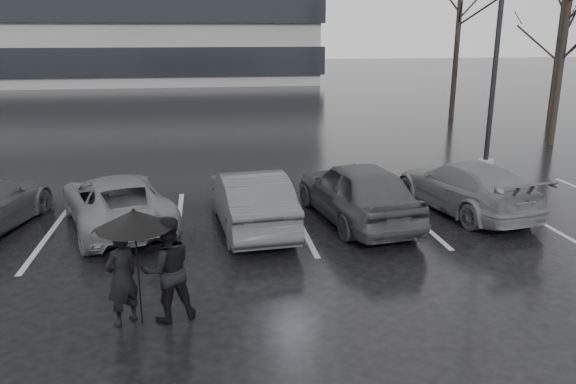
# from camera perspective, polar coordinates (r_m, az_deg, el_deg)

# --- Properties ---
(ground) EXTENTS (160.00, 160.00, 0.00)m
(ground) POSITION_cam_1_polar(r_m,az_deg,el_deg) (11.05, -0.02, -6.95)
(ground) COLOR black
(ground) RESTS_ON ground
(car_main) EXTENTS (2.36, 4.48, 1.45)m
(car_main) POSITION_cam_1_polar(r_m,az_deg,el_deg) (13.15, 7.02, 0.08)
(car_main) COLOR black
(car_main) RESTS_ON ground
(car_west_a) EXTENTS (1.79, 4.18, 1.34)m
(car_west_a) POSITION_cam_1_polar(r_m,az_deg,el_deg) (12.64, -3.80, -0.75)
(car_west_a) COLOR #28282A
(car_west_a) RESTS_ON ground
(car_west_b) EXTENTS (3.24, 4.75, 1.21)m
(car_west_b) POSITION_cam_1_polar(r_m,az_deg,el_deg) (13.32, -17.05, -0.87)
(car_west_b) COLOR #464648
(car_west_b) RESTS_ON ground
(car_east) EXTENTS (2.62, 4.57, 1.25)m
(car_east) POSITION_cam_1_polar(r_m,az_deg,el_deg) (14.50, 17.50, 0.53)
(car_east) COLOR #464648
(car_east) RESTS_ON ground
(pedestrian_left) EXTENTS (0.65, 0.65, 1.52)m
(pedestrian_left) POSITION_cam_1_polar(r_m,az_deg,el_deg) (8.87, -16.55, -8.32)
(pedestrian_left) COLOR black
(pedestrian_left) RESTS_ON ground
(pedestrian_right) EXTENTS (0.96, 0.84, 1.67)m
(pedestrian_right) POSITION_cam_1_polar(r_m,az_deg,el_deg) (8.79, -12.14, -7.68)
(pedestrian_right) COLOR black
(pedestrian_right) RESTS_ON ground
(umbrella) EXTENTS (1.09, 1.09, 1.85)m
(umbrella) POSITION_cam_1_polar(r_m,az_deg,el_deg) (8.47, -15.37, -2.69)
(umbrella) COLOR black
(umbrella) RESTS_ON ground
(lamp_post) EXTENTS (0.51, 0.51, 9.27)m
(lamp_post) POSITION_cam_1_polar(r_m,az_deg,el_deg) (19.36, 20.59, 14.86)
(lamp_post) COLOR gray
(lamp_post) RESTS_ON ground
(stall_stripes) EXTENTS (19.72, 5.00, 0.00)m
(stall_stripes) POSITION_cam_1_polar(r_m,az_deg,el_deg) (13.30, -5.03, -2.95)
(stall_stripes) COLOR #9A9B9D
(stall_stripes) RESTS_ON ground
(tree_east) EXTENTS (0.26, 0.26, 8.00)m
(tree_east) POSITION_cam_1_polar(r_m,az_deg,el_deg) (24.19, 26.21, 13.72)
(tree_east) COLOR black
(tree_east) RESTS_ON ground
(tree_ne) EXTENTS (0.26, 0.26, 7.00)m
(tree_ne) POSITION_cam_1_polar(r_m,az_deg,el_deg) (28.91, 25.78, 12.90)
(tree_ne) COLOR black
(tree_ne) RESTS_ON ground
(tree_north) EXTENTS (0.26, 0.26, 8.50)m
(tree_north) POSITION_cam_1_polar(r_m,az_deg,el_deg) (29.81, 16.88, 15.27)
(tree_north) COLOR black
(tree_north) RESTS_ON ground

